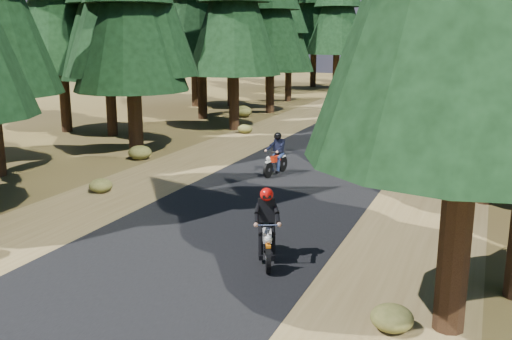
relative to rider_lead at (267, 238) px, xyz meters
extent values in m
plane|color=#413217|center=(-1.77, 2.17, -0.55)|extent=(120.00, 120.00, 0.00)
cube|color=black|center=(-1.77, 7.17, -0.54)|extent=(6.00, 100.00, 0.01)
cube|color=brown|center=(-6.37, 7.17, -0.54)|extent=(3.20, 100.00, 0.01)
cube|color=brown|center=(2.83, 7.17, -0.54)|extent=(3.20, 100.00, 0.01)
cylinder|color=black|center=(3.89, -1.53, 2.38)|extent=(0.53, 0.53, 5.85)
cylinder|color=black|center=(-9.03, 8.35, 2.13)|extent=(0.51, 0.51, 5.34)
cone|color=black|center=(-9.03, 8.35, 5.47)|extent=(4.54, 4.54, 6.68)
cylinder|color=black|center=(4.29, 6.65, 1.71)|extent=(0.48, 0.48, 4.52)
cone|color=black|center=(4.29, 6.65, 4.54)|extent=(3.84, 3.84, 5.65)
cylinder|color=black|center=(-9.47, 9.13, 2.67)|extent=(0.56, 0.56, 6.43)
cylinder|color=black|center=(-12.90, 12.10, 2.23)|extent=(0.52, 0.52, 5.56)
cone|color=black|center=(-12.90, 12.10, 5.71)|extent=(4.73, 4.73, 6.95)
cylinder|color=black|center=(-8.12, 16.06, 2.31)|extent=(0.53, 0.53, 5.72)
cone|color=black|center=(-8.12, 16.06, 5.89)|extent=(4.86, 4.86, 7.15)
cylinder|color=black|center=(-11.53, 19.02, 2.64)|extent=(0.55, 0.55, 6.37)
cylinder|color=black|center=(-8.77, 22.93, 2.27)|extent=(0.53, 0.53, 5.64)
cone|color=black|center=(-8.77, 22.93, 5.80)|extent=(4.79, 4.79, 7.05)
cylinder|color=black|center=(-12.63, 25.39, 2.18)|extent=(0.52, 0.52, 5.45)
cone|color=black|center=(-12.63, 25.39, 5.58)|extent=(4.63, 4.63, 6.81)
cylinder|color=black|center=(-9.89, 29.63, 1.66)|extent=(0.48, 0.48, 4.42)
cone|color=black|center=(-9.89, 29.63, 4.43)|extent=(3.76, 3.76, 5.52)
cone|color=black|center=(-9.89, 29.63, 6.41)|extent=(2.87, 2.87, 3.98)
cylinder|color=black|center=(-13.56, 34.94, 1.83)|extent=(0.49, 0.49, 4.75)
cone|color=black|center=(-13.56, 34.94, 4.79)|extent=(4.04, 4.04, 5.93)
cone|color=black|center=(-13.56, 34.94, 6.93)|extent=(3.09, 3.09, 4.27)
cylinder|color=black|center=(-15.77, 12.17, 2.45)|extent=(0.54, 0.54, 6.00)
cylinder|color=black|center=(-14.77, 24.17, 2.65)|extent=(0.56, 0.56, 6.40)
cylinder|color=black|center=(-8.77, 39.17, 2.65)|extent=(0.56, 0.56, 6.40)
cone|color=black|center=(-8.77, 39.17, 6.65)|extent=(5.44, 5.44, 8.00)
cylinder|color=black|center=(5.23, 39.17, 2.45)|extent=(0.54, 0.54, 6.00)
cylinder|color=black|center=(-11.77, 42.17, 2.85)|extent=(0.57, 0.57, 6.80)
cone|color=black|center=(-11.77, 42.17, 7.10)|extent=(5.78, 5.78, 8.50)
cylinder|color=black|center=(-5.77, 45.17, 2.45)|extent=(0.54, 0.54, 6.00)
cone|color=black|center=(-5.77, 45.17, 6.20)|extent=(5.10, 5.10, 7.50)
cylinder|color=black|center=(2.23, 45.17, 2.65)|extent=(0.56, 0.56, 6.40)
cone|color=black|center=(2.23, 45.17, 6.65)|extent=(5.44, 5.44, 8.00)
cylinder|color=black|center=(-1.77, 48.17, 2.85)|extent=(0.57, 0.57, 6.80)
cone|color=black|center=(-1.77, 48.17, 7.10)|extent=(5.78, 5.78, 8.50)
cylinder|color=black|center=(-14.77, 38.17, 2.25)|extent=(0.52, 0.52, 5.60)
cone|color=black|center=(-14.77, 38.17, 5.75)|extent=(4.76, 4.76, 7.00)
ellipsoid|color=#474C1E|center=(4.78, 18.09, -0.23)|extent=(1.07, 1.07, 0.64)
ellipsoid|color=#474C1E|center=(-6.90, 3.28, -0.33)|extent=(0.73, 0.73, 0.44)
ellipsoid|color=#474C1E|center=(3.72, 24.05, -0.31)|extent=(0.77, 0.77, 0.46)
ellipsoid|color=#474C1E|center=(-8.53, 7.91, -0.27)|extent=(0.92, 0.92, 0.55)
ellipsoid|color=#474C1E|center=(4.71, 7.77, -0.29)|extent=(0.86, 0.86, 0.52)
ellipsoid|color=#474C1E|center=(3.02, -1.95, -0.33)|extent=(0.72, 0.72, 0.43)
ellipsoid|color=#474C1E|center=(-7.12, 15.17, -0.32)|extent=(0.75, 0.75, 0.45)
ellipsoid|color=#474C1E|center=(3.21, 11.72, -0.30)|extent=(0.83, 0.83, 0.50)
ellipsoid|color=#474C1E|center=(-9.61, 20.48, -0.21)|extent=(1.13, 1.13, 0.68)
cube|color=black|center=(0.00, 0.00, 0.56)|extent=(0.42, 0.35, 0.53)
sphere|color=red|center=(0.00, 0.00, 0.94)|extent=(0.39, 0.39, 0.29)
cube|color=black|center=(-2.62, 7.55, 0.47)|extent=(0.36, 0.25, 0.49)
sphere|color=black|center=(-2.62, 7.55, 0.83)|extent=(0.30, 0.30, 0.27)
camera|label=1|loc=(4.23, -10.86, 4.28)|focal=40.00mm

